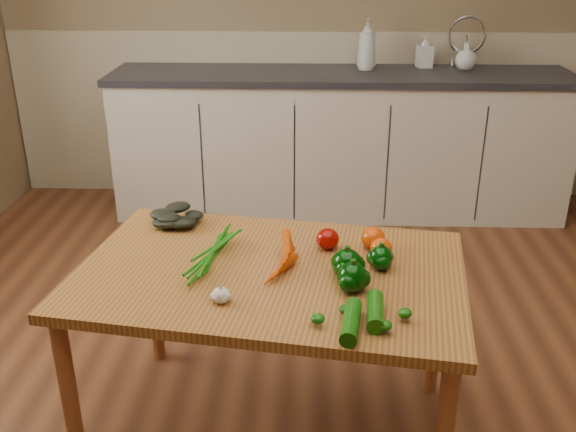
{
  "coord_description": "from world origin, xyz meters",
  "views": [
    {
      "loc": [
        0.0,
        -1.78,
        1.65
      ],
      "look_at": [
        -0.07,
        0.3,
        0.75
      ],
      "focal_mm": 40.0,
      "sensor_mm": 36.0,
      "label": 1
    }
  ],
  "objects_px": {
    "leafy_greens": "(175,214)",
    "table": "(270,289)",
    "pepper_c": "(352,277)",
    "tomato_a": "(328,239)",
    "tomato_c": "(381,248)",
    "soap_bottle_b": "(425,51)",
    "zucchini_b": "(351,322)",
    "garlic_bulb": "(221,295)",
    "soap_bottle_a": "(367,44)",
    "zucchini_a": "(375,311)",
    "soap_bottle_c": "(466,56)",
    "carrot_bunch": "(261,255)",
    "tomato_b": "(373,238)",
    "pepper_a": "(347,264)",
    "pepper_b": "(381,258)"
  },
  "relations": [
    {
      "from": "pepper_c",
      "to": "tomato_a",
      "type": "height_order",
      "value": "pepper_c"
    },
    {
      "from": "leafy_greens",
      "to": "zucchini_b",
      "type": "bearing_deg",
      "value": -47.78
    },
    {
      "from": "carrot_bunch",
      "to": "leafy_greens",
      "type": "relative_size",
      "value": 1.3
    },
    {
      "from": "garlic_bulb",
      "to": "zucchini_a",
      "type": "height_order",
      "value": "zucchini_a"
    },
    {
      "from": "tomato_b",
      "to": "tomato_c",
      "type": "bearing_deg",
      "value": -74.22
    },
    {
      "from": "tomato_c",
      "to": "zucchini_b",
      "type": "height_order",
      "value": "tomato_c"
    },
    {
      "from": "garlic_bulb",
      "to": "pepper_c",
      "type": "relative_size",
      "value": 0.6
    },
    {
      "from": "soap_bottle_c",
      "to": "zucchini_a",
      "type": "height_order",
      "value": "soap_bottle_c"
    },
    {
      "from": "table",
      "to": "tomato_c",
      "type": "height_order",
      "value": "tomato_c"
    },
    {
      "from": "soap_bottle_b",
      "to": "tomato_c",
      "type": "distance_m",
      "value": 2.28
    },
    {
      "from": "tomato_b",
      "to": "zucchini_b",
      "type": "relative_size",
      "value": 0.44
    },
    {
      "from": "leafy_greens",
      "to": "garlic_bulb",
      "type": "distance_m",
      "value": 0.6
    },
    {
      "from": "soap_bottle_a",
      "to": "pepper_c",
      "type": "distance_m",
      "value": 2.38
    },
    {
      "from": "garlic_bulb",
      "to": "pepper_a",
      "type": "height_order",
      "value": "pepper_a"
    },
    {
      "from": "table",
      "to": "garlic_bulb",
      "type": "distance_m",
      "value": 0.27
    },
    {
      "from": "tomato_a",
      "to": "pepper_a",
      "type": "bearing_deg",
      "value": -74.67
    },
    {
      "from": "table",
      "to": "pepper_b",
      "type": "bearing_deg",
      "value": 11.27
    },
    {
      "from": "soap_bottle_a",
      "to": "zucchini_a",
      "type": "bearing_deg",
      "value": -70.67
    },
    {
      "from": "soap_bottle_c",
      "to": "leafy_greens",
      "type": "distance_m",
      "value": 2.42
    },
    {
      "from": "table",
      "to": "soap_bottle_b",
      "type": "distance_m",
      "value": 2.49
    },
    {
      "from": "soap_bottle_a",
      "to": "tomato_b",
      "type": "bearing_deg",
      "value": -70.55
    },
    {
      "from": "garlic_bulb",
      "to": "zucchini_a",
      "type": "distance_m",
      "value": 0.45
    },
    {
      "from": "leafy_greens",
      "to": "zucchini_b",
      "type": "distance_m",
      "value": 0.92
    },
    {
      "from": "pepper_b",
      "to": "zucchini_a",
      "type": "relative_size",
      "value": 0.48
    },
    {
      "from": "pepper_c",
      "to": "table",
      "type": "bearing_deg",
      "value": 153.12
    },
    {
      "from": "leafy_greens",
      "to": "zucchini_b",
      "type": "height_order",
      "value": "leafy_greens"
    },
    {
      "from": "table",
      "to": "leafy_greens",
      "type": "relative_size",
      "value": 7.61
    },
    {
      "from": "soap_bottle_b",
      "to": "garlic_bulb",
      "type": "distance_m",
      "value": 2.72
    },
    {
      "from": "soap_bottle_b",
      "to": "garlic_bulb",
      "type": "height_order",
      "value": "soap_bottle_b"
    },
    {
      "from": "table",
      "to": "pepper_c",
      "type": "distance_m",
      "value": 0.31
    },
    {
      "from": "tomato_c",
      "to": "zucchini_b",
      "type": "xyz_separation_m",
      "value": [
        -0.12,
        -0.44,
        -0.01
      ]
    },
    {
      "from": "carrot_bunch",
      "to": "zucchini_a",
      "type": "relative_size",
      "value": 1.4
    },
    {
      "from": "soap_bottle_c",
      "to": "carrot_bunch",
      "type": "distance_m",
      "value": 2.49
    },
    {
      "from": "soap_bottle_a",
      "to": "pepper_b",
      "type": "xyz_separation_m",
      "value": [
        -0.11,
        -2.2,
        -0.35
      ]
    },
    {
      "from": "tomato_c",
      "to": "zucchini_a",
      "type": "height_order",
      "value": "tomato_c"
    },
    {
      "from": "table",
      "to": "tomato_c",
      "type": "distance_m",
      "value": 0.39
    },
    {
      "from": "pepper_a",
      "to": "tomato_a",
      "type": "xyz_separation_m",
      "value": [
        -0.06,
        0.2,
        -0.01
      ]
    },
    {
      "from": "tomato_a",
      "to": "tomato_c",
      "type": "bearing_deg",
      "value": -18.92
    },
    {
      "from": "leafy_greens",
      "to": "tomato_a",
      "type": "distance_m",
      "value": 0.59
    },
    {
      "from": "pepper_a",
      "to": "soap_bottle_a",
      "type": "bearing_deg",
      "value": 84.32
    },
    {
      "from": "soap_bottle_c",
      "to": "pepper_b",
      "type": "height_order",
      "value": "soap_bottle_c"
    },
    {
      "from": "tomato_a",
      "to": "soap_bottle_a",
      "type": "bearing_deg",
      "value": 82.23
    },
    {
      "from": "soap_bottle_a",
      "to": "leafy_greens",
      "type": "xyz_separation_m",
      "value": [
        -0.85,
        -1.88,
        -0.34
      ]
    },
    {
      "from": "carrot_bunch",
      "to": "tomato_b",
      "type": "relative_size",
      "value": 2.84
    },
    {
      "from": "soap_bottle_c",
      "to": "pepper_c",
      "type": "height_order",
      "value": "soap_bottle_c"
    },
    {
      "from": "pepper_b",
      "to": "zucchini_b",
      "type": "xyz_separation_m",
      "value": [
        -0.12,
        -0.36,
        -0.01
      ]
    },
    {
      "from": "leafy_greens",
      "to": "table",
      "type": "bearing_deg",
      "value": -41.93
    },
    {
      "from": "soap_bottle_c",
      "to": "zucchini_a",
      "type": "bearing_deg",
      "value": -57.46
    },
    {
      "from": "carrot_bunch",
      "to": "soap_bottle_a",
      "type": "bearing_deg",
      "value": 85.88
    },
    {
      "from": "pepper_a",
      "to": "pepper_b",
      "type": "relative_size",
      "value": 1.21
    }
  ]
}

